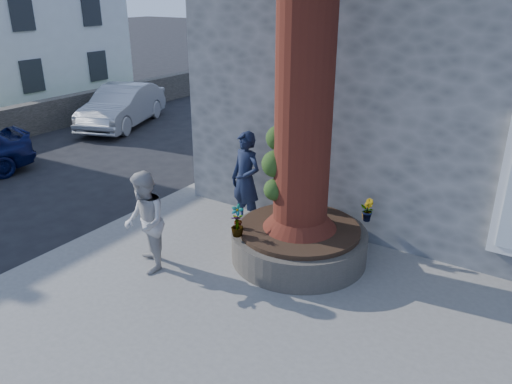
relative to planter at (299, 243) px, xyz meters
The scene contains 14 objects.
ground 2.19m from the planter, 111.80° to the right, with size 120.00×120.00×0.00m, color black.
pavement 1.27m from the planter, 55.01° to the right, with size 9.00×8.00×0.12m, color slate.
yellow_line 4.00m from the planter, 165.44° to the right, with size 0.10×30.00×0.01m, color yellow.
stone_shop 6.12m from the planter, 71.86° to the left, with size 10.30×8.30×6.30m.
planter is the anchor object (origin of this frame).
cottage_far 18.62m from the planter, 160.88° to the left, with size 7.30×7.40×8.75m.
man 1.74m from the planter, 158.20° to the left, with size 0.68×0.45×1.87m, color black.
woman 2.60m from the planter, 139.18° to the right, with size 0.82×0.64×1.68m, color #B1ADA9.
shopping_bag 1.41m from the planter, 163.66° to the left, with size 0.20×0.12×0.28m, color white.
car_silver 10.80m from the planter, 152.75° to the left, with size 1.46×4.19×1.38m, color #9B9DA2.
plant_a 1.16m from the planter, 144.55° to the right, with size 0.22×0.15×0.41m, color gray.
plant_b 1.30m from the planter, 45.00° to the left, with size 0.21×0.21×0.39m, color gray.
plant_c 1.20m from the planter, 128.74° to the right, with size 0.21×0.21×0.37m, color gray.
plant_d 1.28m from the planter, 45.00° to the left, with size 0.25×0.22×0.28m, color gray.
Camera 1 is at (4.32, -4.71, 4.44)m, focal length 35.00 mm.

